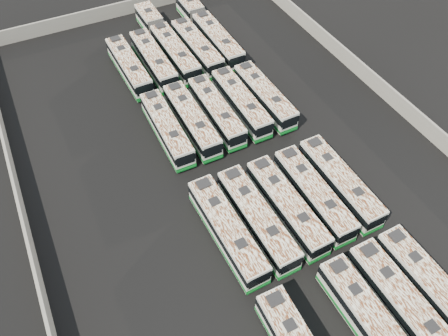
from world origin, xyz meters
TOP-DOWN VIEW (x-y plane):
  - ground at (0.00, 0.00)m, footprint 140.00×140.00m
  - perimeter_wall at (0.00, 0.00)m, footprint 45.20×73.20m
  - bus_front_center at (1.26, -20.86)m, footprint 2.51×11.63m
  - bus_front_right at (4.58, -20.92)m, footprint 2.64×11.90m
  - bus_front_far_right at (7.82, -20.81)m, footprint 2.73×11.74m
  - bus_midfront_far_left at (-5.23, -7.74)m, footprint 2.79×12.00m
  - bus_midfront_left at (-2.04, -7.87)m, footprint 2.75×11.93m
  - bus_midfront_center at (1.29, -7.90)m, footprint 2.74×11.74m
  - bus_midfront_right at (4.52, -7.81)m, footprint 2.47×11.54m
  - bus_midfront_far_right at (7.79, -7.77)m, footprint 2.53×11.65m
  - bus_midback_far_left at (-5.21, 7.63)m, footprint 2.56×11.41m
  - bus_midback_left at (-2.07, 7.64)m, footprint 2.48×11.67m
  - bus_midback_center at (1.18, 7.73)m, footprint 2.49×11.40m
  - bus_midback_right at (4.54, 7.76)m, footprint 2.46×11.51m
  - bus_midback_far_right at (7.74, 7.56)m, footprint 2.65×11.47m
  - bus_back_far_left at (-5.32, 20.76)m, footprint 2.68×11.59m
  - bus_back_left at (-1.93, 20.61)m, footprint 2.51×11.81m
  - bus_back_center at (1.23, 23.92)m, footprint 2.76×18.51m
  - bus_back_right at (4.50, 20.62)m, footprint 2.77×11.93m
  - bus_back_far_right at (7.81, 24.01)m, footprint 2.57×18.50m

SIDE VIEW (x-z plane):
  - ground at x=0.00m, z-range 0.00..0.00m
  - perimeter_wall at x=0.00m, z-range 0.00..2.20m
  - bus_midback_far_left at x=-5.21m, z-range 0.04..3.24m
  - bus_midback_center at x=1.18m, z-range 0.04..3.24m
  - bus_midback_far_right at x=7.74m, z-range 0.04..3.25m
  - bus_midback_right at x=4.54m, z-range 0.04..3.28m
  - bus_midfront_right at x=4.52m, z-range 0.04..3.29m
  - bus_back_far_left at x=-5.32m, z-range 0.04..3.29m
  - bus_front_center at x=1.26m, z-range 0.04..3.31m
  - bus_midfront_far_right at x=7.79m, z-range 0.04..3.32m
  - bus_midback_left at x=-2.07m, z-range 0.04..3.32m
  - bus_front_far_right at x=7.82m, z-range 0.04..3.33m
  - bus_midfront_center at x=1.29m, z-range 0.04..3.33m
  - bus_back_left at x=-1.93m, z-range 0.04..3.36m
  - bus_back_center at x=1.23m, z-range 0.04..3.39m
  - bus_front_right at x=4.58m, z-range 0.04..3.38m
  - bus_back_right at x=4.50m, z-range 0.04..3.39m
  - bus_midfront_left at x=-2.04m, z-range 0.04..3.39m
  - bus_back_far_right at x=7.81m, z-range 0.04..3.39m
  - bus_midfront_far_left at x=-5.23m, z-range 0.04..3.41m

